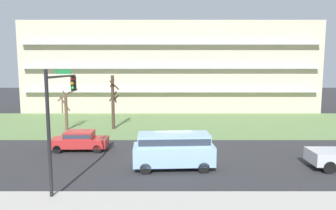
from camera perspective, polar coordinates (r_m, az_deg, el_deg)
ground at (r=22.30m, az=0.89°, el=-10.20°), size 160.00×160.00×0.00m
sidewalk_curb_near at (r=14.81m, az=1.47°, el=-19.08°), size 80.00×4.00×0.15m
grass_lawn_strip at (r=35.91m, az=0.50°, el=-3.53°), size 80.00×16.00×0.08m
apartment_building at (r=49.06m, az=0.33°, el=6.98°), size 43.12×12.46×13.18m
tree_far_left at (r=33.83m, az=-18.64°, el=-0.72°), size 2.03×1.60×4.40m
tree_left at (r=32.90m, az=-10.33°, el=0.74°), size 1.26×1.47×5.79m
van_blue_near_left at (r=19.99m, az=0.96°, el=-8.07°), size 5.30×2.29×2.36m
sedan_red_center_left at (r=25.48m, az=-16.31°, el=-6.27°), size 4.44×1.91×1.57m
traffic_signal_mast at (r=17.36m, az=-19.88°, el=-0.65°), size 0.90×4.62×6.51m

